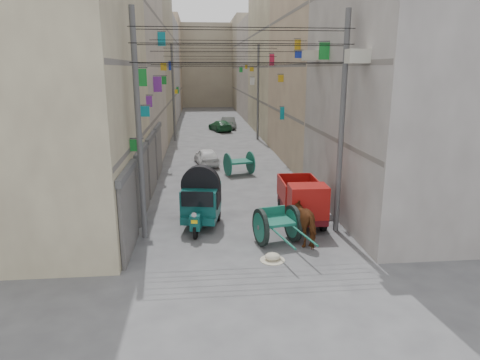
{
  "coord_description": "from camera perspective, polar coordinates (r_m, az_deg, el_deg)",
  "views": [
    {
      "loc": [
        -1.54,
        -8.97,
        6.0
      ],
      "look_at": [
        -0.04,
        6.5,
        1.95
      ],
      "focal_mm": 32.0,
      "sensor_mm": 36.0,
      "label": 1
    }
  ],
  "objects": [
    {
      "name": "auto_rickshaw",
      "position": [
        16.69,
        -5.2,
        -2.58
      ],
      "size": [
        1.81,
        2.72,
        1.85
      ],
      "rotation": [
        0.0,
        0.0,
        -0.17
      ],
      "color": "black",
      "rests_on": "ground"
    },
    {
      "name": "building_row_right",
      "position": [
        44.14,
        7.19,
        15.06
      ],
      "size": [
        8.0,
        62.0,
        14.0
      ],
      "color": "#ACA6A1",
      "rests_on": "ground"
    },
    {
      "name": "horse",
      "position": [
        15.44,
        8.8,
        -5.06
      ],
      "size": [
        1.39,
        2.19,
        1.71
      ],
      "primitive_type": "imported",
      "rotation": [
        0.0,
        0.0,
        3.39
      ],
      "color": "#5B3515",
      "rests_on": "ground"
    },
    {
      "name": "end_cap_building",
      "position": [
        74.99,
        -4.51,
        14.91
      ],
      "size": [
        22.0,
        10.0,
        13.0
      ],
      "primitive_type": "cube",
      "color": "tan",
      "rests_on": "ground"
    },
    {
      "name": "ac_units",
      "position": [
        17.49,
        12.43,
        18.97
      ],
      "size": [
        0.7,
        6.55,
        3.35
      ],
      "color": "#BAB8A6",
      "rests_on": "ground"
    },
    {
      "name": "overhead_cables",
      "position": [
        23.43,
        -1.84,
        16.45
      ],
      "size": [
        7.4,
        22.52,
        1.12
      ],
      "color": "black",
      "rests_on": "ground"
    },
    {
      "name": "distant_car_grey",
      "position": [
        44.7,
        -1.53,
        7.61
      ],
      "size": [
        1.41,
        3.59,
        1.16
      ],
      "primitive_type": "imported",
      "rotation": [
        0.0,
        0.0,
        0.05
      ],
      "color": "#545957",
      "rests_on": "ground"
    },
    {
      "name": "second_cart",
      "position": [
        24.88,
        -0.12,
        2.31
      ],
      "size": [
        1.82,
        1.7,
        1.33
      ],
      "rotation": [
        0.0,
        0.0,
        0.28
      ],
      "color": "#155C49",
      "rests_on": "ground"
    },
    {
      "name": "mini_truck",
      "position": [
        16.96,
        8.43,
        -3.16
      ],
      "size": [
        1.54,
        3.28,
        1.83
      ],
      "rotation": [
        0.0,
        0.0,
        -0.03
      ],
      "color": "black",
      "rests_on": "ground"
    },
    {
      "name": "feed_sack",
      "position": [
        14.06,
        4.35,
        -10.15
      ],
      "size": [
        0.5,
        0.4,
        0.25
      ],
      "primitive_type": "ellipsoid",
      "color": "beige",
      "rests_on": "ground"
    },
    {
      "name": "distant_car_white",
      "position": [
        27.63,
        -4.49,
        3.15
      ],
      "size": [
        1.74,
        3.34,
        1.09
      ],
      "primitive_type": "imported",
      "rotation": [
        0.0,
        0.0,
        3.29
      ],
      "color": "white",
      "rests_on": "ground"
    },
    {
      "name": "utility_poles",
      "position": [
        26.09,
        -2.17,
        10.17
      ],
      "size": [
        7.4,
        22.2,
        8.0
      ],
      "color": "#515153",
      "rests_on": "ground"
    },
    {
      "name": "shutters_left",
      "position": [
        20.01,
        -12.22,
        1.23
      ],
      "size": [
        0.18,
        14.4,
        2.88
      ],
      "color": "#4B4A4F",
      "rests_on": "ground"
    },
    {
      "name": "ground",
      "position": [
        10.9,
        3.69,
        -18.83
      ],
      "size": [
        140.0,
        140.0,
        0.0
      ],
      "primitive_type": "plane",
      "color": "#48494B",
      "rests_on": "ground"
    },
    {
      "name": "building_row_left",
      "position": [
        43.58,
        -14.54,
        14.73
      ],
      "size": [
        8.0,
        62.0,
        14.0
      ],
      "color": "beige",
      "rests_on": "ground"
    },
    {
      "name": "distant_car_green",
      "position": [
        42.97,
        -2.66,
        7.25
      ],
      "size": [
        2.53,
        3.95,
        1.06
      ],
      "primitive_type": "imported",
      "rotation": [
        0.0,
        0.0,
        3.45
      ],
      "color": "#1F5A33",
      "rests_on": "ground"
    },
    {
      "name": "signboards",
      "position": [
        30.77,
        -2.71,
        9.77
      ],
      "size": [
        8.22,
        40.52,
        5.67
      ],
      "color": "gold",
      "rests_on": "ground"
    },
    {
      "name": "tonga_cart",
      "position": [
        15.17,
        4.96,
        -5.96
      ],
      "size": [
        1.73,
        3.1,
        1.32
      ],
      "rotation": [
        0.0,
        0.0,
        0.23
      ],
      "color": "black",
      "rests_on": "ground"
    }
  ]
}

